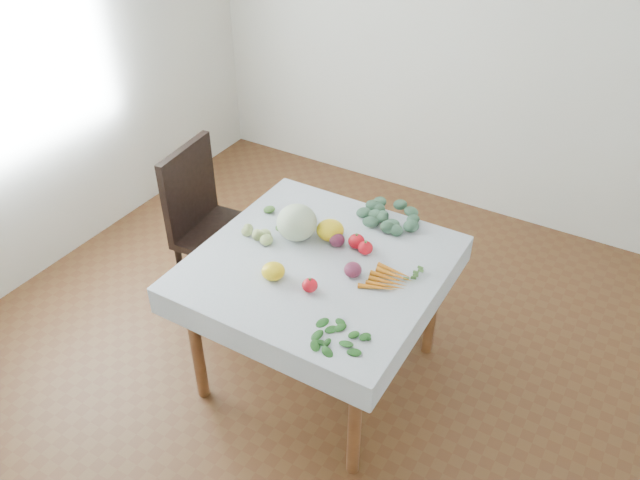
{
  "coord_description": "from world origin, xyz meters",
  "views": [
    {
      "loc": [
        1.18,
        -1.99,
        2.58
      ],
      "look_at": [
        -0.04,
        0.07,
        0.82
      ],
      "focal_mm": 35.0,
      "sensor_mm": 36.0,
      "label": 1
    }
  ],
  "objects_px": {
    "table": "(319,278)",
    "cabbage": "(297,223)",
    "carrot_bunch": "(388,280)",
    "heirloom_back": "(330,230)",
    "chair": "(209,218)"
  },
  "relations": [
    {
      "from": "chair",
      "to": "heirloom_back",
      "type": "relative_size",
      "value": 7.26
    },
    {
      "from": "chair",
      "to": "cabbage",
      "type": "xyz_separation_m",
      "value": [
        0.67,
        -0.11,
        0.27
      ]
    },
    {
      "from": "table",
      "to": "heirloom_back",
      "type": "distance_m",
      "value": 0.25
    },
    {
      "from": "table",
      "to": "cabbage",
      "type": "height_order",
      "value": "cabbage"
    },
    {
      "from": "carrot_bunch",
      "to": "heirloom_back",
      "type": "bearing_deg",
      "value": 157.6
    },
    {
      "from": "table",
      "to": "cabbage",
      "type": "xyz_separation_m",
      "value": [
        -0.19,
        0.11,
        0.19
      ]
    },
    {
      "from": "heirloom_back",
      "to": "carrot_bunch",
      "type": "height_order",
      "value": "heirloom_back"
    },
    {
      "from": "cabbage",
      "to": "carrot_bunch",
      "type": "relative_size",
      "value": 0.96
    },
    {
      "from": "cabbage",
      "to": "heirloom_back",
      "type": "height_order",
      "value": "cabbage"
    },
    {
      "from": "chair",
      "to": "carrot_bunch",
      "type": "relative_size",
      "value": 4.81
    },
    {
      "from": "chair",
      "to": "carrot_bunch",
      "type": "height_order",
      "value": "chair"
    },
    {
      "from": "table",
      "to": "heirloom_back",
      "type": "height_order",
      "value": "heirloom_back"
    },
    {
      "from": "table",
      "to": "cabbage",
      "type": "bearing_deg",
      "value": 150.09
    },
    {
      "from": "table",
      "to": "heirloom_back",
      "type": "bearing_deg",
      "value": 104.37
    },
    {
      "from": "table",
      "to": "carrot_bunch",
      "type": "height_order",
      "value": "carrot_bunch"
    }
  ]
}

